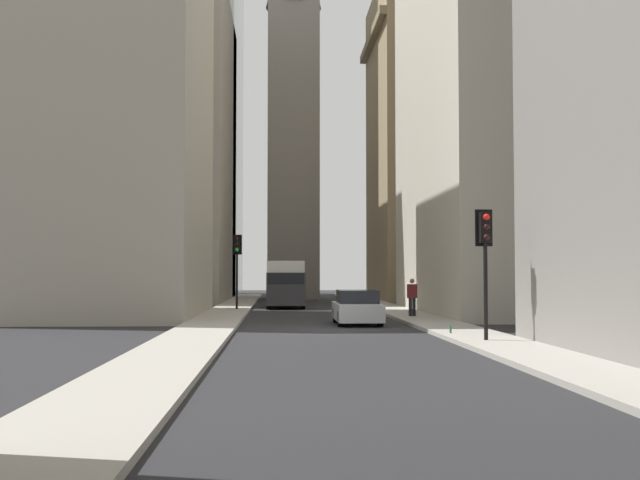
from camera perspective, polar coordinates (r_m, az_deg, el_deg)
name	(u,v)px	position (r m, az deg, el deg)	size (l,w,h in m)	color
ground_plane	(328,330)	(28.97, 0.57, -6.62)	(135.00, 135.00, 0.00)	#262628
sidewalk_right	(206,328)	(29.03, -8.39, -6.45)	(90.00, 2.20, 0.14)	#A8A399
sidewalk_left	(448,328)	(29.59, 9.35, -6.36)	(90.00, 2.20, 0.14)	#A8A399
building_left_far	(440,145)	(61.00, 8.79, 6.91)	(12.89, 10.50, 23.97)	#9E8966
building_left_midfar	(513,37)	(43.82, 13.99, 14.28)	(17.31, 10.00, 29.34)	beige
building_right_midfar	(98,93)	(39.82, -15.97, 10.32)	(13.41, 10.00, 21.68)	#A8A091
building_right_far	(163,150)	(60.35, -11.46, 6.52)	(19.14, 10.00, 22.93)	gray
church_spire	(293,81)	(65.62, -1.97, 11.60)	(4.59, 4.59, 34.63)	gray
delivery_truck	(285,284)	(47.55, -2.55, -3.23)	(6.46, 2.25, 2.84)	silver
sedan_silver	(357,308)	(32.05, 2.73, -5.03)	(4.30, 1.78, 1.42)	#B7BABF
traffic_light_foreground	(485,244)	(23.44, 12.04, -0.26)	(0.43, 0.52, 3.86)	black
traffic_light_midblock	(237,254)	(43.08, -6.12, -1.04)	(0.43, 0.52, 4.10)	black
pedestrian	(412,296)	(35.96, 6.78, -4.07)	(0.26, 0.44, 1.72)	black
discarded_bottle	(451,330)	(25.97, 9.57, -6.52)	(0.07, 0.07, 0.27)	#236033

